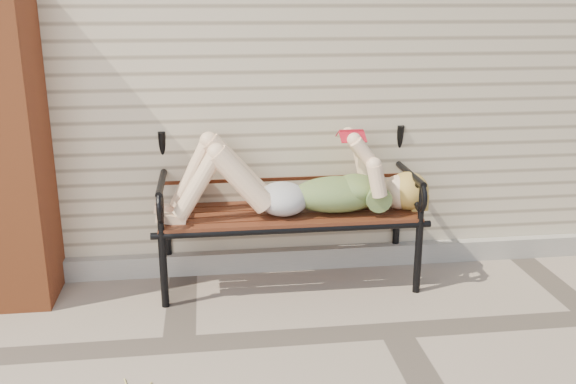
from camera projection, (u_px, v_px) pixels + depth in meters
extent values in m
plane|color=gray|center=(395.00, 330.00, 3.75)|extent=(80.00, 80.00, 0.00)
cube|color=beige|center=(313.00, 37.00, 6.16)|extent=(8.00, 4.00, 3.00)
cube|color=#ABA49A|center=(357.00, 255.00, 4.65)|extent=(8.00, 0.10, 0.15)
cube|color=#A14A24|center=(0.00, 147.00, 3.89)|extent=(0.50, 0.50, 2.00)
cylinder|color=black|center=(164.00, 270.00, 3.97)|extent=(0.05, 0.05, 0.50)
cylinder|color=black|center=(168.00, 241.00, 4.44)|extent=(0.05, 0.05, 0.50)
cylinder|color=black|center=(418.00, 257.00, 4.17)|extent=(0.05, 0.05, 0.50)
cylinder|color=black|center=(396.00, 230.00, 4.64)|extent=(0.05, 0.05, 0.50)
cube|color=#5F2818|center=(289.00, 214.00, 4.24)|extent=(1.68, 0.54, 0.03)
cylinder|color=black|center=(294.00, 230.00, 4.01)|extent=(1.77, 0.04, 0.04)
cylinder|color=black|center=(284.00, 205.00, 4.48)|extent=(1.77, 0.04, 0.04)
torus|color=black|center=(282.00, 121.00, 4.42)|extent=(0.30, 0.04, 0.30)
ellipsoid|color=#0A394A|center=(336.00, 194.00, 4.20)|extent=(0.60, 0.34, 0.23)
ellipsoid|color=#0A394A|center=(356.00, 188.00, 4.21)|extent=(0.29, 0.33, 0.18)
ellipsoid|color=#A4A4A8|center=(283.00, 199.00, 4.17)|extent=(0.33, 0.38, 0.21)
sphere|color=beige|center=(400.00, 192.00, 4.26)|extent=(0.24, 0.24, 0.24)
ellipsoid|color=gold|center=(408.00, 191.00, 4.26)|extent=(0.28, 0.28, 0.25)
cube|color=#A61321|center=(351.00, 131.00, 4.09)|extent=(0.15, 0.02, 0.02)
cube|color=silver|center=(353.00, 137.00, 4.06)|extent=(0.15, 0.10, 0.06)
cube|color=silver|center=(350.00, 134.00, 4.14)|extent=(0.15, 0.10, 0.06)
cube|color=#A61321|center=(353.00, 137.00, 4.05)|extent=(0.17, 0.10, 0.06)
cube|color=#A61321|center=(349.00, 133.00, 4.15)|extent=(0.17, 0.10, 0.06)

